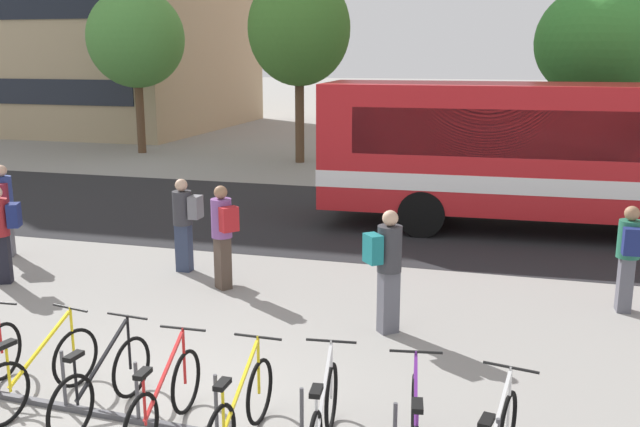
{
  "coord_description": "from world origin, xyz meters",
  "views": [
    {
      "loc": [
        3.8,
        -5.89,
        3.86
      ],
      "look_at": [
        0.88,
        4.57,
        1.36
      ],
      "focal_mm": 39.46,
      "sensor_mm": 36.0,
      "label": 1
    }
  ],
  "objects_px": {
    "parked_bicycle_black_4": "(103,384)",
    "parked_bicycle_red_5": "(165,401)",
    "commuter_teal_pack_1": "(387,263)",
    "street_tree_3": "(136,39)",
    "parked_bicycle_yellow_6": "(241,412)",
    "street_tree_1": "(596,43)",
    "commuter_grey_pack_2": "(185,219)",
    "commuter_navy_pack_3": "(629,252)",
    "commuter_navy_pack_4": "(1,228)",
    "city_bus": "(607,153)",
    "commuter_maroon_pack_5": "(4,204)",
    "parked_bicycle_yellow_3": "(41,373)",
    "parked_bicycle_white_7": "(323,418)",
    "commuter_red_pack_0": "(223,230)",
    "street_tree_0": "(299,29)"
  },
  "relations": [
    {
      "from": "parked_bicycle_white_7",
      "to": "street_tree_1",
      "type": "xyz_separation_m",
      "value": [
        3.63,
        15.29,
        3.72
      ]
    },
    {
      "from": "parked_bicycle_yellow_3",
      "to": "commuter_maroon_pack_5",
      "type": "xyz_separation_m",
      "value": [
        -4.4,
        4.87,
        0.64
      ]
    },
    {
      "from": "commuter_red_pack_0",
      "to": "street_tree_3",
      "type": "bearing_deg",
      "value": -17.08
    },
    {
      "from": "commuter_navy_pack_4",
      "to": "street_tree_0",
      "type": "xyz_separation_m",
      "value": [
        0.85,
        14.28,
        3.66
      ]
    },
    {
      "from": "parked_bicycle_yellow_3",
      "to": "commuter_navy_pack_3",
      "type": "distance_m",
      "value": 8.26
    },
    {
      "from": "commuter_teal_pack_1",
      "to": "commuter_navy_pack_4",
      "type": "distance_m",
      "value": 6.66
    },
    {
      "from": "commuter_navy_pack_4",
      "to": "street_tree_0",
      "type": "bearing_deg",
      "value": -117.18
    },
    {
      "from": "commuter_navy_pack_4",
      "to": "street_tree_0",
      "type": "height_order",
      "value": "street_tree_0"
    },
    {
      "from": "parked_bicycle_yellow_6",
      "to": "commuter_red_pack_0",
      "type": "height_order",
      "value": "commuter_red_pack_0"
    },
    {
      "from": "commuter_red_pack_0",
      "to": "commuter_maroon_pack_5",
      "type": "relative_size",
      "value": 0.98
    },
    {
      "from": "parked_bicycle_red_5",
      "to": "commuter_navy_pack_3",
      "type": "xyz_separation_m",
      "value": [
        5.02,
        5.07,
        0.56
      ]
    },
    {
      "from": "commuter_navy_pack_4",
      "to": "commuter_teal_pack_1",
      "type": "bearing_deg",
      "value": 152.68
    },
    {
      "from": "parked_bicycle_white_7",
      "to": "commuter_teal_pack_1",
      "type": "bearing_deg",
      "value": -6.68
    },
    {
      "from": "parked_bicycle_red_5",
      "to": "commuter_grey_pack_2",
      "type": "relative_size",
      "value": 1.02
    },
    {
      "from": "street_tree_0",
      "to": "street_tree_1",
      "type": "distance_m",
      "value": 9.77
    },
    {
      "from": "parked_bicycle_red_5",
      "to": "parked_bicycle_white_7",
      "type": "bearing_deg",
      "value": -87.98
    },
    {
      "from": "parked_bicycle_red_5",
      "to": "street_tree_1",
      "type": "xyz_separation_m",
      "value": [
        5.28,
        15.39,
        3.72
      ]
    },
    {
      "from": "city_bus",
      "to": "commuter_teal_pack_1",
      "type": "xyz_separation_m",
      "value": [
        -3.51,
        -6.73,
        -0.76
      ]
    },
    {
      "from": "commuter_maroon_pack_5",
      "to": "parked_bicycle_yellow_6",
      "type": "bearing_deg",
      "value": -152.99
    },
    {
      "from": "commuter_navy_pack_4",
      "to": "street_tree_0",
      "type": "distance_m",
      "value": 14.76
    },
    {
      "from": "commuter_teal_pack_1",
      "to": "commuter_grey_pack_2",
      "type": "bearing_deg",
      "value": 115.15
    },
    {
      "from": "parked_bicycle_red_5",
      "to": "commuter_grey_pack_2",
      "type": "xyz_separation_m",
      "value": [
        -2.29,
        5.15,
        0.59
      ]
    },
    {
      "from": "commuter_teal_pack_1",
      "to": "street_tree_3",
      "type": "relative_size",
      "value": 0.28
    },
    {
      "from": "street_tree_1",
      "to": "city_bus",
      "type": "bearing_deg",
      "value": -90.99
    },
    {
      "from": "parked_bicycle_black_4",
      "to": "parked_bicycle_red_5",
      "type": "bearing_deg",
      "value": -96.26
    },
    {
      "from": "commuter_navy_pack_3",
      "to": "street_tree_0",
      "type": "relative_size",
      "value": 0.25
    },
    {
      "from": "parked_bicycle_yellow_6",
      "to": "street_tree_3",
      "type": "relative_size",
      "value": 0.28
    },
    {
      "from": "city_bus",
      "to": "street_tree_1",
      "type": "bearing_deg",
      "value": 86.67
    },
    {
      "from": "street_tree_0",
      "to": "street_tree_1",
      "type": "relative_size",
      "value": 1.16
    },
    {
      "from": "city_bus",
      "to": "commuter_maroon_pack_5",
      "type": "relative_size",
      "value": 6.81
    },
    {
      "from": "parked_bicycle_white_7",
      "to": "commuter_navy_pack_3",
      "type": "height_order",
      "value": "commuter_navy_pack_3"
    },
    {
      "from": "parked_bicycle_white_7",
      "to": "commuter_maroon_pack_5",
      "type": "height_order",
      "value": "commuter_maroon_pack_5"
    },
    {
      "from": "commuter_red_pack_0",
      "to": "commuter_navy_pack_3",
      "type": "bearing_deg",
      "value": -135.17
    },
    {
      "from": "street_tree_3",
      "to": "city_bus",
      "type": "bearing_deg",
      "value": -28.36
    },
    {
      "from": "city_bus",
      "to": "parked_bicycle_red_5",
      "type": "bearing_deg",
      "value": -119.69
    },
    {
      "from": "commuter_red_pack_0",
      "to": "street_tree_1",
      "type": "relative_size",
      "value": 0.31
    },
    {
      "from": "parked_bicycle_white_7",
      "to": "commuter_teal_pack_1",
      "type": "relative_size",
      "value": 0.98
    },
    {
      "from": "parked_bicycle_yellow_6",
      "to": "commuter_navy_pack_3",
      "type": "height_order",
      "value": "commuter_navy_pack_3"
    },
    {
      "from": "commuter_teal_pack_1",
      "to": "commuter_maroon_pack_5",
      "type": "xyz_separation_m",
      "value": [
        -7.72,
        1.79,
        0.01
      ]
    },
    {
      "from": "commuter_grey_pack_2",
      "to": "commuter_navy_pack_3",
      "type": "bearing_deg",
      "value": -179.83
    },
    {
      "from": "parked_bicycle_black_4",
      "to": "commuter_navy_pack_3",
      "type": "relative_size",
      "value": 1.05
    },
    {
      "from": "parked_bicycle_yellow_6",
      "to": "commuter_teal_pack_1",
      "type": "bearing_deg",
      "value": -13.6
    },
    {
      "from": "commuter_maroon_pack_5",
      "to": "street_tree_0",
      "type": "distance_m",
      "value": 13.53
    },
    {
      "from": "parked_bicycle_black_4",
      "to": "parked_bicycle_white_7",
      "type": "height_order",
      "value": "same"
    },
    {
      "from": "street_tree_1",
      "to": "street_tree_3",
      "type": "xyz_separation_m",
      "value": [
        -16.1,
        3.29,
        0.24
      ]
    },
    {
      "from": "parked_bicycle_black_4",
      "to": "street_tree_1",
      "type": "xyz_separation_m",
      "value": [
        6.1,
        15.22,
        3.72
      ]
    },
    {
      "from": "city_bus",
      "to": "parked_bicycle_black_4",
      "type": "height_order",
      "value": "city_bus"
    },
    {
      "from": "street_tree_0",
      "to": "parked_bicycle_black_4",
      "type": "bearing_deg",
      "value": -79.51
    },
    {
      "from": "parked_bicycle_yellow_6",
      "to": "commuter_navy_pack_4",
      "type": "height_order",
      "value": "commuter_navy_pack_4"
    },
    {
      "from": "commuter_grey_pack_2",
      "to": "commuter_navy_pack_3",
      "type": "height_order",
      "value": "commuter_grey_pack_2"
    }
  ]
}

